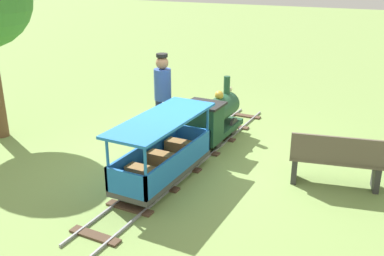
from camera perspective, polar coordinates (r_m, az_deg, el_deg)
The scene contains 6 objects.
ground_plane at distance 7.23m, azimuth -0.29°, elevation -4.29°, with size 60.00×60.00×0.00m, color #75934C.
track at distance 7.27m, azimuth -0.09°, elevation -4.00°, with size 0.68×5.70×0.04m.
locomotive at distance 7.82m, azimuth 2.84°, elevation 1.48°, with size 0.64×1.45×1.07m.
passenger_car at distance 6.39m, azimuth -3.81°, elevation -3.63°, with size 0.74×2.00×0.97m.
conductor_person at distance 7.72m, azimuth -3.85°, elevation 4.85°, with size 0.30×0.30×1.62m.
park_bench at distance 6.59m, azimuth 18.35°, elevation -4.00°, with size 1.36×0.67×0.82m.
Camera 1 is at (3.04, -5.82, 3.02)m, focal length 40.75 mm.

